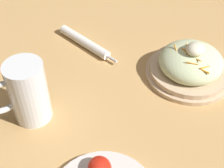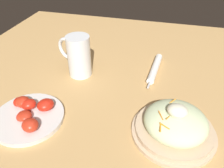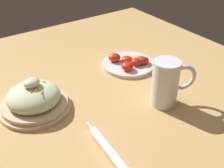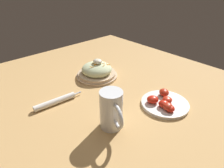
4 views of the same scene
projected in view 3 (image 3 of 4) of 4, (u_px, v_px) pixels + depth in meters
ground_plane at (96, 108)px, 0.94m from camera, size 1.43×1.43×0.00m
salad_plate at (34, 99)px, 0.92m from camera, size 0.23×0.23×0.10m
beer_mug at (166, 86)px, 0.93m from camera, size 0.14×0.09×0.15m
napkin_roll at (110, 151)px, 0.76m from camera, size 0.04×0.22×0.03m
tomato_plate at (129, 63)px, 1.16m from camera, size 0.21×0.21×0.05m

